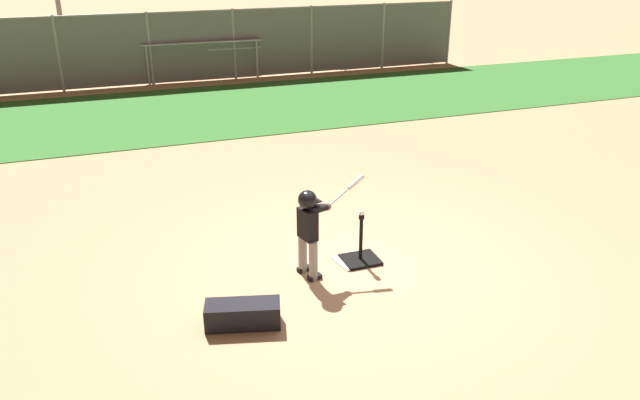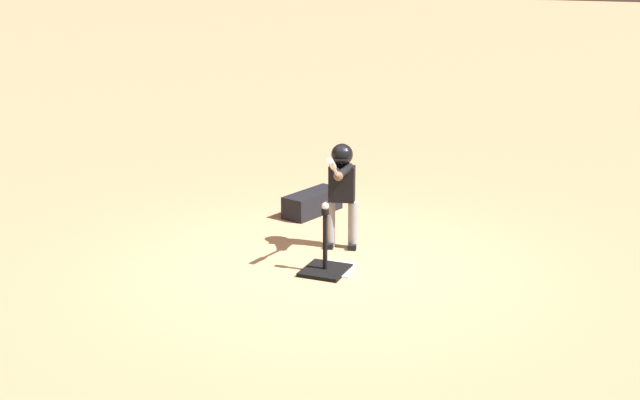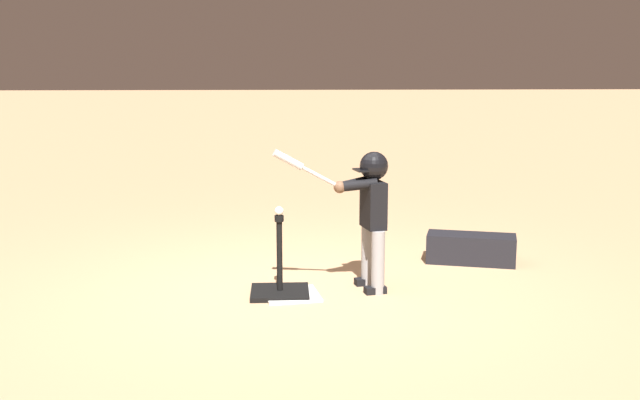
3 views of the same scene
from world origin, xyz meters
name	(u,v)px [view 2 (image 2 of 3)]	position (x,y,z in m)	size (l,w,h in m)	color
ground_plane	(326,266)	(0.00, 0.00, 0.00)	(90.00, 90.00, 0.00)	tan
home_plate	(332,269)	(0.06, 0.09, 0.01)	(0.44, 0.44, 0.02)	white
batting_tee	(325,265)	(0.16, 0.06, 0.08)	(0.48, 0.44, 0.68)	black
batter_child	(341,183)	(-0.60, -0.06, 0.75)	(0.97, 0.42, 1.23)	gray
baseball	(325,206)	(0.16, 0.06, 0.71)	(0.07, 0.07, 0.07)	white
equipment_bag	(312,203)	(-1.68, -0.87, 0.14)	(0.84, 0.32, 0.28)	black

